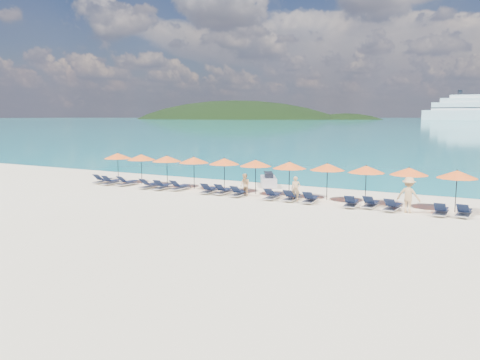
% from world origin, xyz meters
% --- Properties ---
extents(ground, '(1400.00, 1400.00, 0.00)m').
position_xyz_m(ground, '(0.00, 0.00, 0.00)').
color(ground, beige).
extents(headland_main, '(374.00, 242.00, 126.50)m').
position_xyz_m(headland_main, '(-300.00, 540.00, -38.00)').
color(headland_main, black).
rests_on(headland_main, ground).
extents(headland_small, '(162.00, 126.00, 85.50)m').
position_xyz_m(headland_small, '(-150.00, 560.00, -35.00)').
color(headland_small, black).
rests_on(headland_small, ground).
extents(jetski, '(2.21, 2.88, 0.97)m').
position_xyz_m(jetski, '(-0.79, 8.83, 0.40)').
color(jetski, silver).
rests_on(jetski, ground).
extents(beachgoer_a, '(0.64, 0.55, 1.48)m').
position_xyz_m(beachgoer_a, '(3.16, 4.12, 0.74)').
color(beachgoer_a, tan).
rests_on(beachgoer_a, ground).
extents(beachgoer_b, '(0.81, 0.66, 1.44)m').
position_xyz_m(beachgoer_b, '(-0.29, 4.19, 0.72)').
color(beachgoer_b, tan).
rests_on(beachgoer_b, ground).
extents(beachgoer_c, '(1.28, 0.73, 1.89)m').
position_xyz_m(beachgoer_c, '(9.61, 3.81, 0.94)').
color(beachgoer_c, tan).
rests_on(beachgoer_c, ground).
extents(umbrella_0, '(2.10, 2.10, 2.28)m').
position_xyz_m(umbrella_0, '(-11.81, 5.23, 2.02)').
color(umbrella_0, black).
rests_on(umbrella_0, ground).
extents(umbrella_1, '(2.10, 2.10, 2.28)m').
position_xyz_m(umbrella_1, '(-9.43, 5.14, 2.02)').
color(umbrella_1, black).
rests_on(umbrella_1, ground).
extents(umbrella_2, '(2.10, 2.10, 2.28)m').
position_xyz_m(umbrella_2, '(-7.06, 5.10, 2.02)').
color(umbrella_2, black).
rests_on(umbrella_2, ground).
extents(umbrella_3, '(2.10, 2.10, 2.28)m').
position_xyz_m(umbrella_3, '(-4.79, 5.17, 2.02)').
color(umbrella_3, black).
rests_on(umbrella_3, ground).
extents(umbrella_4, '(2.10, 2.10, 2.28)m').
position_xyz_m(umbrella_4, '(-2.46, 5.34, 2.02)').
color(umbrella_4, black).
rests_on(umbrella_4, ground).
extents(umbrella_5, '(2.10, 2.10, 2.28)m').
position_xyz_m(umbrella_5, '(-0.08, 5.27, 2.02)').
color(umbrella_5, black).
rests_on(umbrella_5, ground).
extents(umbrella_6, '(2.10, 2.10, 2.28)m').
position_xyz_m(umbrella_6, '(2.34, 5.12, 2.02)').
color(umbrella_6, black).
rests_on(umbrella_6, ground).
extents(umbrella_7, '(2.10, 2.10, 2.28)m').
position_xyz_m(umbrella_7, '(4.69, 5.34, 2.02)').
color(umbrella_7, black).
rests_on(umbrella_7, ground).
extents(umbrella_8, '(2.10, 2.10, 2.28)m').
position_xyz_m(umbrella_8, '(7.04, 5.19, 2.02)').
color(umbrella_8, black).
rests_on(umbrella_8, ground).
extents(umbrella_9, '(2.10, 2.10, 2.28)m').
position_xyz_m(umbrella_9, '(9.35, 5.27, 2.02)').
color(umbrella_9, black).
rests_on(umbrella_9, ground).
extents(umbrella_10, '(2.10, 2.10, 2.28)m').
position_xyz_m(umbrella_10, '(11.78, 5.11, 2.02)').
color(umbrella_10, black).
rests_on(umbrella_10, ground).
extents(lounger_0, '(0.75, 1.74, 0.66)m').
position_xyz_m(lounger_0, '(-12.39, 4.14, 0.24)').
color(lounger_0, silver).
rests_on(lounger_0, ground).
extents(lounger_1, '(0.63, 1.70, 0.66)m').
position_xyz_m(lounger_1, '(-11.22, 3.87, 0.24)').
color(lounger_1, silver).
rests_on(lounger_1, ground).
extents(lounger_2, '(0.79, 1.76, 0.66)m').
position_xyz_m(lounger_2, '(-9.94, 4.11, 0.24)').
color(lounger_2, silver).
rests_on(lounger_2, ground).
extents(lounger_3, '(0.76, 1.75, 0.66)m').
position_xyz_m(lounger_3, '(-7.64, 3.84, 0.24)').
color(lounger_3, silver).
rests_on(lounger_3, ground).
extents(lounger_4, '(0.77, 1.75, 0.66)m').
position_xyz_m(lounger_4, '(-6.52, 3.84, 0.24)').
color(lounger_4, silver).
rests_on(lounger_4, ground).
extents(lounger_5, '(0.73, 1.74, 0.66)m').
position_xyz_m(lounger_5, '(-5.32, 4.19, 0.24)').
color(lounger_5, silver).
rests_on(lounger_5, ground).
extents(lounger_6, '(0.75, 1.74, 0.66)m').
position_xyz_m(lounger_6, '(-2.84, 4.03, 0.24)').
color(lounger_6, silver).
rests_on(lounger_6, ground).
extents(lounger_7, '(0.62, 1.70, 0.66)m').
position_xyz_m(lounger_7, '(-1.83, 4.17, 0.24)').
color(lounger_7, silver).
rests_on(lounger_7, ground).
extents(lounger_8, '(0.64, 1.71, 0.66)m').
position_xyz_m(lounger_8, '(-0.57, 3.97, 0.24)').
color(lounger_8, silver).
rests_on(lounger_8, ground).
extents(lounger_9, '(0.64, 1.71, 0.66)m').
position_xyz_m(lounger_9, '(1.73, 3.99, 0.24)').
color(lounger_9, silver).
rests_on(lounger_9, ground).
extents(lounger_10, '(0.62, 1.70, 0.66)m').
position_xyz_m(lounger_10, '(2.94, 4.07, 0.24)').
color(lounger_10, silver).
rests_on(lounger_10, ground).
extents(lounger_11, '(0.74, 1.74, 0.66)m').
position_xyz_m(lounger_11, '(4.15, 4.00, 0.24)').
color(lounger_11, silver).
rests_on(lounger_11, ground).
extents(lounger_12, '(0.77, 1.75, 0.66)m').
position_xyz_m(lounger_12, '(6.58, 3.87, 0.24)').
color(lounger_12, silver).
rests_on(lounger_12, ground).
extents(lounger_13, '(0.70, 1.73, 0.66)m').
position_xyz_m(lounger_13, '(7.59, 4.20, 0.24)').
color(lounger_13, silver).
rests_on(lounger_13, ground).
extents(lounger_14, '(0.77, 1.75, 0.66)m').
position_xyz_m(lounger_14, '(8.80, 3.92, 0.24)').
color(lounger_14, silver).
rests_on(lounger_14, ground).
extents(lounger_15, '(0.67, 1.72, 0.66)m').
position_xyz_m(lounger_15, '(11.20, 3.89, 0.24)').
color(lounger_15, silver).
rests_on(lounger_15, ground).
extents(lounger_16, '(0.77, 1.75, 0.66)m').
position_xyz_m(lounger_16, '(12.26, 4.09, 0.24)').
color(lounger_16, silver).
rests_on(lounger_16, ground).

